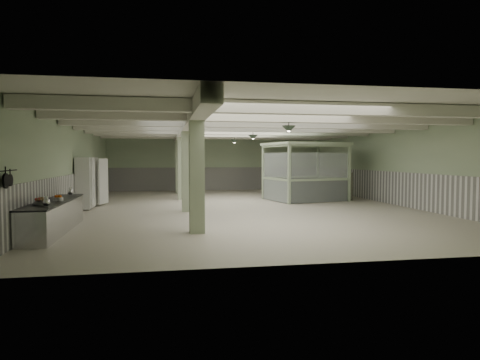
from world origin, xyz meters
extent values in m
plane|color=beige|center=(0.00, 0.00, 0.00)|extent=(20.00, 20.00, 0.00)
cube|color=silver|center=(0.00, 0.00, 3.60)|extent=(14.00, 20.00, 0.02)
cube|color=#A8BB96|center=(0.00, 10.00, 1.80)|extent=(14.00, 0.02, 3.60)
cube|color=#A8BB96|center=(0.00, -10.00, 1.80)|extent=(14.00, 0.02, 3.60)
cube|color=#A8BB96|center=(-7.00, 0.00, 1.80)|extent=(0.02, 20.00, 3.60)
cube|color=#A8BB96|center=(7.00, 0.00, 1.80)|extent=(0.02, 20.00, 3.60)
cube|color=white|center=(-6.97, 0.00, 0.75)|extent=(0.05, 19.90, 1.50)
cube|color=white|center=(6.97, 0.00, 0.75)|extent=(0.05, 19.90, 1.50)
cube|color=white|center=(0.00, 9.97, 0.75)|extent=(13.90, 0.05, 1.50)
cube|color=silver|center=(-2.50, 0.00, 3.38)|extent=(0.45, 19.90, 0.40)
cube|color=silver|center=(0.00, -7.50, 3.42)|extent=(13.90, 0.35, 0.32)
cube|color=silver|center=(0.00, -5.00, 3.42)|extent=(13.90, 0.35, 0.32)
cube|color=silver|center=(0.00, -2.50, 3.42)|extent=(13.90, 0.35, 0.32)
cube|color=silver|center=(0.00, 0.00, 3.42)|extent=(13.90, 0.35, 0.32)
cube|color=silver|center=(0.00, 2.50, 3.42)|extent=(13.90, 0.35, 0.32)
cube|color=silver|center=(0.00, 5.00, 3.42)|extent=(13.90, 0.35, 0.32)
cube|color=silver|center=(0.00, 7.50, 3.42)|extent=(13.90, 0.35, 0.32)
cube|color=#A0B08E|center=(-2.50, -6.00, 1.80)|extent=(0.42, 0.42, 3.60)
cube|color=#A0B08E|center=(-2.50, -1.00, 1.80)|extent=(0.42, 0.42, 3.60)
cube|color=#A0B08E|center=(-2.50, 4.00, 1.80)|extent=(0.42, 0.42, 3.60)
cube|color=#A0B08E|center=(-2.50, 8.00, 1.80)|extent=(0.42, 0.42, 3.60)
cylinder|color=black|center=(-6.93, -7.60, 1.85)|extent=(0.02, 1.20, 0.02)
cone|color=#2D3C2D|center=(0.50, -5.00, 3.05)|extent=(0.44, 0.44, 0.22)
cone|color=#2D3C2D|center=(0.50, 0.50, 3.05)|extent=(0.44, 0.44, 0.22)
cone|color=#2D3C2D|center=(0.50, 5.50, 3.05)|extent=(0.44, 0.44, 0.22)
cube|color=silver|center=(-6.54, -5.19, 0.44)|extent=(0.77, 4.61, 0.88)
cube|color=black|center=(-6.54, -5.19, 0.89)|extent=(0.81, 4.65, 0.04)
cylinder|color=#B2B2B7|center=(-6.42, -5.11, 0.95)|extent=(0.29, 0.29, 0.10)
cylinder|color=black|center=(-6.88, -7.89, 1.63)|extent=(0.05, 0.34, 0.34)
cylinder|color=black|center=(-6.88, -7.60, 1.63)|extent=(0.04, 0.28, 0.28)
cube|color=silver|center=(-6.65, 1.00, 1.06)|extent=(0.58, 2.31, 2.12)
cube|color=silver|center=(-6.33, 0.47, 1.06)|extent=(0.06, 0.87, 2.02)
cube|color=silver|center=(-6.21, 1.63, 1.06)|extent=(0.33, 0.84, 2.02)
cube|color=silver|center=(-6.29, 0.47, 1.06)|extent=(0.02, 0.05, 0.30)
cube|color=silver|center=(-6.29, 1.53, 1.06)|extent=(0.02, 0.05, 0.30)
cube|color=#A6BA95|center=(2.25, 0.74, 1.38)|extent=(0.14, 0.14, 2.77)
cube|color=#A6BA95|center=(1.67, 3.45, 1.38)|extent=(0.14, 0.14, 2.77)
cube|color=#A6BA95|center=(5.50, 1.44, 1.38)|extent=(0.14, 0.14, 2.77)
cube|color=#A6BA95|center=(4.92, 4.14, 1.38)|extent=(0.14, 0.14, 2.77)
cube|color=#A6BA95|center=(3.59, 2.44, 2.83)|extent=(4.13, 3.70, 0.12)
cube|color=silver|center=(3.88, 1.09, 0.55)|extent=(3.06, 0.72, 1.05)
cube|color=silver|center=(3.88, 1.09, 1.78)|extent=(3.06, 0.72, 1.22)
cube|color=silver|center=(3.29, 3.80, 0.55)|extent=(3.06, 0.72, 1.05)
cube|color=silver|center=(3.29, 3.80, 1.78)|extent=(3.06, 0.72, 1.22)
cube|color=silver|center=(1.96, 2.09, 0.55)|extent=(0.60, 2.52, 1.05)
cube|color=silver|center=(1.96, 2.09, 1.78)|extent=(0.60, 2.52, 1.22)
cube|color=silver|center=(5.21, 2.79, 0.55)|extent=(0.60, 2.52, 1.05)
cube|color=silver|center=(5.21, 2.79, 1.78)|extent=(0.60, 2.52, 1.22)
cube|color=#555547|center=(5.68, 2.17, 0.70)|extent=(0.50, 0.68, 1.41)
camera|label=1|loc=(-3.43, -18.13, 2.15)|focal=32.00mm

